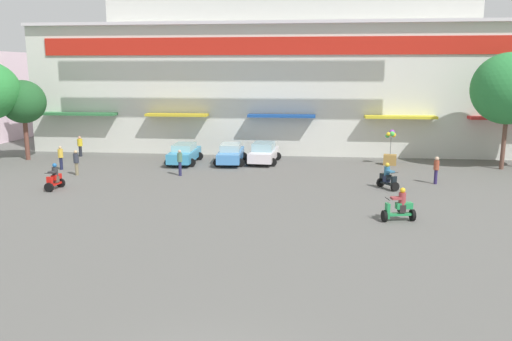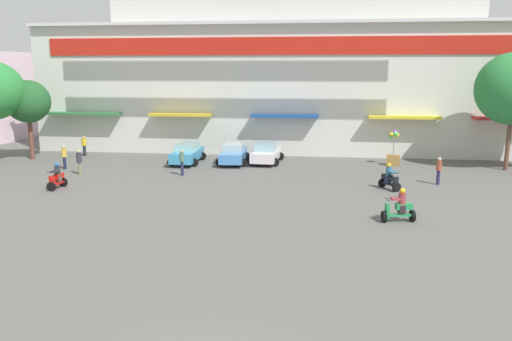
{
  "view_description": "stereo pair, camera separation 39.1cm",
  "coord_description": "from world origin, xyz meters",
  "px_view_note": "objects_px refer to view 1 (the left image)",
  "views": [
    {
      "loc": [
        2.07,
        -9.28,
        6.73
      ],
      "look_at": [
        -0.59,
        14.63,
        1.89
      ],
      "focal_mm": 35.42,
      "sensor_mm": 36.0,
      "label": 1
    },
    {
      "loc": [
        2.46,
        -9.23,
        6.73
      ],
      "look_at": [
        -0.59,
        14.63,
        1.89
      ],
      "focal_mm": 35.42,
      "sensor_mm": 36.0,
      "label": 2
    }
  ],
  "objects_px": {
    "scooter_rider_3": "(388,178)",
    "scooter_rider_5": "(55,179)",
    "plaza_tree_1": "(509,89)",
    "parked_car_1": "(231,153)",
    "plaza_tree_2": "(23,102)",
    "parked_car_0": "(184,153)",
    "pedestrian_4": "(80,145)",
    "pedestrian_3": "(180,161)",
    "pedestrian_0": "(61,156)",
    "pedestrian_1": "(76,161)",
    "pedestrian_2": "(436,168)",
    "parked_car_2": "(264,153)",
    "balloon_vendor_cart": "(390,151)",
    "scooter_rider_2": "(399,207)"
  },
  "relations": [
    {
      "from": "scooter_rider_2",
      "to": "pedestrian_4",
      "type": "height_order",
      "value": "pedestrian_4"
    },
    {
      "from": "parked_car_1",
      "to": "pedestrian_2",
      "type": "relative_size",
      "value": 2.69
    },
    {
      "from": "parked_car_0",
      "to": "pedestrian_4",
      "type": "relative_size",
      "value": 2.77
    },
    {
      "from": "pedestrian_4",
      "to": "scooter_rider_2",
      "type": "bearing_deg",
      "value": -34.05
    },
    {
      "from": "plaza_tree_1",
      "to": "pedestrian_0",
      "type": "xyz_separation_m",
      "value": [
        -29.89,
        -3.49,
        -4.52
      ]
    },
    {
      "from": "plaza_tree_1",
      "to": "pedestrian_3",
      "type": "height_order",
      "value": "plaza_tree_1"
    },
    {
      "from": "parked_car_2",
      "to": "pedestrian_1",
      "type": "xyz_separation_m",
      "value": [
        -11.57,
        -5.7,
        0.18
      ]
    },
    {
      "from": "pedestrian_2",
      "to": "pedestrian_3",
      "type": "height_order",
      "value": "pedestrian_3"
    },
    {
      "from": "pedestrian_2",
      "to": "parked_car_2",
      "type": "bearing_deg",
      "value": 152.2
    },
    {
      "from": "pedestrian_1",
      "to": "pedestrian_0",
      "type": "bearing_deg",
      "value": 139.06
    },
    {
      "from": "scooter_rider_2",
      "to": "scooter_rider_3",
      "type": "bearing_deg",
      "value": 86.59
    },
    {
      "from": "pedestrian_1",
      "to": "pedestrian_2",
      "type": "bearing_deg",
      "value": -0.08
    },
    {
      "from": "parked_car_1",
      "to": "balloon_vendor_cart",
      "type": "distance_m",
      "value": 11.43
    },
    {
      "from": "plaza_tree_2",
      "to": "pedestrian_0",
      "type": "relative_size",
      "value": 3.65
    },
    {
      "from": "plaza_tree_1",
      "to": "parked_car_0",
      "type": "height_order",
      "value": "plaza_tree_1"
    },
    {
      "from": "parked_car_1",
      "to": "balloon_vendor_cart",
      "type": "height_order",
      "value": "balloon_vendor_cart"
    },
    {
      "from": "pedestrian_3",
      "to": "parked_car_1",
      "type": "bearing_deg",
      "value": 61.18
    },
    {
      "from": "pedestrian_3",
      "to": "pedestrian_4",
      "type": "height_order",
      "value": "pedestrian_3"
    },
    {
      "from": "plaza_tree_1",
      "to": "parked_car_1",
      "type": "relative_size",
      "value": 1.76
    },
    {
      "from": "parked_car_0",
      "to": "scooter_rider_5",
      "type": "relative_size",
      "value": 2.93
    },
    {
      "from": "parked_car_1",
      "to": "pedestrian_2",
      "type": "xyz_separation_m",
      "value": [
        13.21,
        -5.26,
        0.23
      ]
    },
    {
      "from": "plaza_tree_1",
      "to": "pedestrian_2",
      "type": "height_order",
      "value": "plaza_tree_1"
    },
    {
      "from": "parked_car_2",
      "to": "pedestrian_3",
      "type": "bearing_deg",
      "value": -133.82
    },
    {
      "from": "parked_car_2",
      "to": "pedestrian_1",
      "type": "distance_m",
      "value": 12.89
    },
    {
      "from": "plaza_tree_1",
      "to": "pedestrian_0",
      "type": "relative_size",
      "value": 4.81
    },
    {
      "from": "scooter_rider_3",
      "to": "pedestrian_2",
      "type": "height_order",
      "value": "pedestrian_2"
    },
    {
      "from": "parked_car_1",
      "to": "scooter_rider_2",
      "type": "bearing_deg",
      "value": -53.45
    },
    {
      "from": "plaza_tree_1",
      "to": "pedestrian_1",
      "type": "distance_m",
      "value": 28.82
    },
    {
      "from": "parked_car_0",
      "to": "scooter_rider_5",
      "type": "distance_m",
      "value": 10.28
    },
    {
      "from": "scooter_rider_3",
      "to": "scooter_rider_5",
      "type": "xyz_separation_m",
      "value": [
        -18.83,
        -2.24,
        0.0
      ]
    },
    {
      "from": "plaza_tree_2",
      "to": "pedestrian_4",
      "type": "relative_size",
      "value": 3.72
    },
    {
      "from": "pedestrian_0",
      "to": "parked_car_2",
      "type": "bearing_deg",
      "value": 16.75
    },
    {
      "from": "scooter_rider_3",
      "to": "scooter_rider_5",
      "type": "bearing_deg",
      "value": -173.22
    },
    {
      "from": "pedestrian_4",
      "to": "pedestrian_3",
      "type": "bearing_deg",
      "value": -33.12
    },
    {
      "from": "plaza_tree_1",
      "to": "pedestrian_2",
      "type": "relative_size",
      "value": 4.74
    },
    {
      "from": "plaza_tree_2",
      "to": "scooter_rider_5",
      "type": "distance_m",
      "value": 11.9
    },
    {
      "from": "parked_car_2",
      "to": "scooter_rider_5",
      "type": "distance_m",
      "value": 14.6
    },
    {
      "from": "pedestrian_4",
      "to": "scooter_rider_3",
      "type": "bearing_deg",
      "value": -20.92
    },
    {
      "from": "parked_car_1",
      "to": "scooter_rider_5",
      "type": "distance_m",
      "value": 12.59
    },
    {
      "from": "pedestrian_0",
      "to": "pedestrian_2",
      "type": "xyz_separation_m",
      "value": [
        24.33,
        -1.68,
        0.03
      ]
    },
    {
      "from": "plaza_tree_2",
      "to": "scooter_rider_3",
      "type": "relative_size",
      "value": 3.93
    },
    {
      "from": "parked_car_0",
      "to": "scooter_rider_3",
      "type": "distance_m",
      "value": 15.05
    },
    {
      "from": "scooter_rider_5",
      "to": "parked_car_1",
      "type": "bearing_deg",
      "value": 46.55
    },
    {
      "from": "plaza_tree_2",
      "to": "parked_car_0",
      "type": "distance_m",
      "value": 12.69
    },
    {
      "from": "pedestrian_1",
      "to": "pedestrian_3",
      "type": "distance_m",
      "value": 6.69
    },
    {
      "from": "scooter_rider_2",
      "to": "pedestrian_1",
      "type": "height_order",
      "value": "pedestrian_1"
    },
    {
      "from": "plaza_tree_2",
      "to": "pedestrian_4",
      "type": "bearing_deg",
      "value": 28.79
    },
    {
      "from": "parked_car_0",
      "to": "parked_car_1",
      "type": "xyz_separation_m",
      "value": [
        3.36,
        0.33,
        -0.0
      ]
    },
    {
      "from": "scooter_rider_2",
      "to": "parked_car_0",
      "type": "bearing_deg",
      "value": 135.59
    },
    {
      "from": "parked_car_0",
      "to": "pedestrian_4",
      "type": "bearing_deg",
      "value": 167.35
    }
  ]
}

